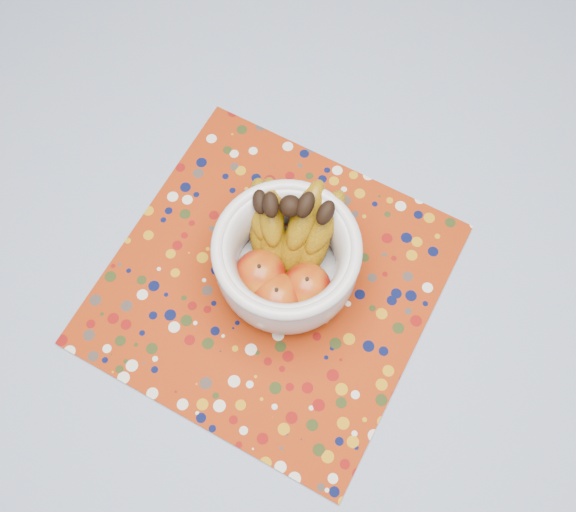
{
  "coord_description": "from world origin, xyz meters",
  "views": [
    {
      "loc": [
        0.07,
        -0.35,
        1.65
      ],
      "look_at": [
        -0.04,
        -0.05,
        0.83
      ],
      "focal_mm": 42.0,
      "sensor_mm": 36.0,
      "label": 1
    }
  ],
  "objects": [
    {
      "name": "tablecloth",
      "position": [
        0.0,
        0.0,
        0.76
      ],
      "size": [
        1.32,
        1.32,
        0.01
      ],
      "primitive_type": "cube",
      "color": "slate",
      "rests_on": "table"
    },
    {
      "name": "table",
      "position": [
        0.0,
        0.0,
        0.67
      ],
      "size": [
        1.2,
        1.2,
        0.75
      ],
      "color": "brown",
      "rests_on": "ground"
    },
    {
      "name": "fruit_bowl",
      "position": [
        -0.04,
        -0.04,
        0.83
      ],
      "size": [
        0.21,
        0.21,
        0.15
      ],
      "color": "silver",
      "rests_on": "placemat"
    },
    {
      "name": "placemat",
      "position": [
        -0.06,
        -0.07,
        0.76
      ],
      "size": [
        0.49,
        0.49,
        0.0
      ],
      "primitive_type": "cube",
      "rotation": [
        0.0,
        0.0,
        -0.16
      ],
      "color": "maroon",
      "rests_on": "tablecloth"
    }
  ]
}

